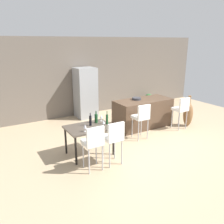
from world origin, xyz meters
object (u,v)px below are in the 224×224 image
(fruit_bowl, at_px, (137,99))
(floor_vase, at_px, (188,114))
(dining_table, at_px, (89,130))
(wine_glass_far, at_px, (85,126))
(bar_chair_left, at_px, (142,116))
(wine_bottle_near, at_px, (96,118))
(kitchen_island, at_px, (143,113))
(dining_chair_near, at_px, (94,141))
(potted_plant, at_px, (149,99))
(wine_bottle_middle, at_px, (107,119))
(refrigerator, at_px, (85,93))
(dining_chair_far, at_px, (114,136))
(wine_glass_end, at_px, (101,116))
(bar_chair_middle, at_px, (182,108))
(wine_glass_left, at_px, (104,122))
(wine_bottle_right, at_px, (90,120))

(fruit_bowl, height_order, floor_vase, floor_vase)
(dining_table, height_order, wine_glass_far, wine_glass_far)
(bar_chair_left, distance_m, wine_bottle_near, 1.43)
(kitchen_island, height_order, dining_chair_near, dining_chair_near)
(dining_chair_near, relative_size, potted_plant, 1.94)
(wine_bottle_middle, height_order, refrigerator, refrigerator)
(dining_chair_far, xyz_separation_m, floor_vase, (3.47, 0.92, -0.28))
(kitchen_island, bearing_deg, fruit_bowl, 147.82)
(wine_glass_far, height_order, wine_glass_end, same)
(wine_bottle_middle, relative_size, potted_plant, 0.63)
(dining_table, bearing_deg, dining_chair_far, -71.54)
(wine_glass_end, xyz_separation_m, fruit_bowl, (1.74, 0.81, 0.09))
(dining_chair_near, height_order, fruit_bowl, dining_chair_near)
(wine_glass_end, xyz_separation_m, floor_vase, (3.26, -0.05, -0.45))
(bar_chair_left, distance_m, dining_table, 1.70)
(kitchen_island, bearing_deg, dining_chair_far, -142.30)
(wine_glass_far, relative_size, wine_glass_end, 1.00)
(dining_table, xyz_separation_m, dining_chair_near, (-0.25, -0.75, 0.04))
(potted_plant, bearing_deg, dining_table, -146.30)
(dining_chair_far, height_order, wine_bottle_middle, wine_bottle_middle)
(bar_chair_middle, bearing_deg, fruit_bowl, 140.12)
(floor_vase, bearing_deg, potted_plant, 79.22)
(bar_chair_middle, height_order, dining_chair_far, same)
(dining_table, distance_m, dining_chair_near, 0.80)
(wine_bottle_near, distance_m, wine_glass_left, 0.37)
(wine_glass_left, bearing_deg, fruit_bowl, 32.63)
(bar_chair_middle, height_order, fruit_bowl, bar_chair_middle)
(potted_plant, bearing_deg, wine_bottle_right, -146.40)
(fruit_bowl, distance_m, floor_vase, 1.82)
(wine_glass_end, xyz_separation_m, potted_plant, (3.76, 2.61, -0.56))
(bar_chair_middle, height_order, dining_table, bar_chair_middle)
(dining_table, distance_m, fruit_bowl, 2.44)
(wine_bottle_right, distance_m, fruit_bowl, 2.34)
(wine_bottle_near, bearing_deg, fruit_bowl, 23.92)
(wine_glass_left, relative_size, floor_vase, 0.17)
(bar_chair_left, bearing_deg, refrigerator, 100.22)
(wine_glass_left, distance_m, refrigerator, 3.16)
(dining_chair_near, distance_m, wine_glass_left, 0.80)
(dining_chair_near, bearing_deg, wine_glass_far, 85.57)
(bar_chair_middle, xyz_separation_m, wine_bottle_right, (-3.23, -0.04, 0.17))
(dining_chair_far, xyz_separation_m, refrigerator, (0.95, 3.58, 0.22))
(dining_table, height_order, potted_plant, dining_table)
(wine_glass_end, xyz_separation_m, refrigerator, (0.75, 2.62, 0.06))
(dining_chair_near, relative_size, wine_bottle_near, 3.40)
(kitchen_island, xyz_separation_m, wine_glass_far, (-2.60, -1.14, 0.40))
(dining_table, bearing_deg, floor_vase, 2.48)
(wine_bottle_middle, distance_m, wine_bottle_right, 0.42)
(wine_bottle_right, distance_m, wine_glass_end, 0.42)
(kitchen_island, bearing_deg, wine_bottle_middle, -153.21)
(wine_bottle_right, bearing_deg, wine_glass_end, 21.51)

